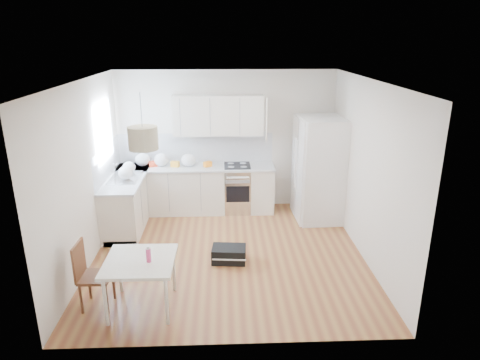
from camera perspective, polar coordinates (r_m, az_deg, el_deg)
The scene contains 29 objects.
floor at distance 6.90m, azimuth -1.50°, elevation -9.81°, with size 4.20×4.20×0.00m, color brown.
ceiling at distance 6.10m, azimuth -1.72°, elevation 13.10°, with size 4.20×4.20×0.00m, color white.
wall_back at distance 8.39m, azimuth -1.82°, elevation 5.30°, with size 4.20×4.20×0.00m, color silver.
wall_left at distance 6.68m, azimuth -19.91°, elevation 0.64°, with size 4.20×4.20×0.00m, color silver.
wall_right at distance 6.73m, azimuth 16.57°, elevation 1.11°, with size 4.20×4.20×0.00m, color silver.
window_glassblock at distance 7.65m, azimuth -17.70°, elevation 6.17°, with size 0.02×1.00×1.00m, color #BFE0F9.
cabinets_back at distance 8.38m, azimuth -5.84°, elevation -1.31°, with size 3.00×0.60×0.88m, color silver.
cabinets_left at distance 8.00m, azimuth -14.70°, elevation -2.86°, with size 0.60×1.80×0.88m, color silver.
counter_back at distance 8.24m, azimuth -5.94°, elevation 1.70°, with size 3.02×0.64×0.04m, color #BABCBF.
counter_left at distance 7.84m, azimuth -14.98°, elevation 0.27°, with size 0.64×1.82×0.04m, color #BABCBF.
backsplash_back at distance 8.44m, azimuth -5.90°, elevation 4.30°, with size 3.00×0.01×0.58m, color white.
backsplash_left at distance 7.82m, azimuth -17.27°, elevation 2.39°, with size 0.01×1.80×0.58m, color white.
upper_cabinets at distance 8.13m, azimuth -2.92°, elevation 8.62°, with size 1.70×0.32×0.75m, color silver.
range_oven at distance 8.37m, azimuth -0.37°, elevation -1.24°, with size 0.50×0.61×0.88m, color silver, non-canonical shape.
sink at distance 7.79m, azimuth -15.06°, elevation 0.25°, with size 0.50×0.80×0.16m, color silver, non-canonical shape.
refrigerator at distance 8.02m, azimuth 10.55°, elevation 1.45°, with size 0.91×0.96×1.92m, color white, non-canonical shape.
dining_table at distance 5.53m, azimuth -13.19°, elevation -10.96°, with size 0.86×0.86×0.67m.
dining_chair at distance 5.78m, azimuth -18.68°, elevation -11.96°, with size 0.37×0.37×0.89m, color #462615, non-canonical shape.
drink_bottle at distance 5.38m, azimuth -12.12°, elevation -9.64°, with size 0.06×0.06×0.21m, color #D53B79.
gym_bag at distance 6.65m, azimuth -1.49°, elevation -9.86°, with size 0.51×0.33×0.24m, color black.
pendant_lamp at distance 5.04m, azimuth -12.80°, elevation 5.47°, with size 0.34×0.34×0.27m, color beige.
grocery_bag_a at distance 8.38m, azimuth -12.88°, elevation 2.65°, with size 0.28×0.24×0.25m, color white.
grocery_bag_b at distance 8.30m, azimuth -10.45°, elevation 2.66°, with size 0.28×0.23×0.25m, color white.
grocery_bag_c at distance 8.21m, azimuth -6.87°, elevation 2.65°, with size 0.28×0.23×0.25m, color white.
grocery_bag_d at distance 8.04m, azimuth -14.59°, elevation 1.67°, with size 0.23×0.19×0.21m, color white.
grocery_bag_e at distance 7.66m, azimuth -15.02°, elevation 0.90°, with size 0.26×0.22×0.23m, color white.
snack_orange at distance 8.18m, azimuth -4.33°, elevation 2.13°, with size 0.14×0.09×0.10m, color orange.
snack_yellow at distance 8.24m, azimuth -8.65°, elevation 2.11°, with size 0.15×0.10×0.11m, color orange.
snack_red at distance 8.33m, azimuth -11.51°, elevation 2.12°, with size 0.15×0.09×0.10m, color red.
Camera 1 is at (-0.07, -6.07, 3.29)m, focal length 32.00 mm.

